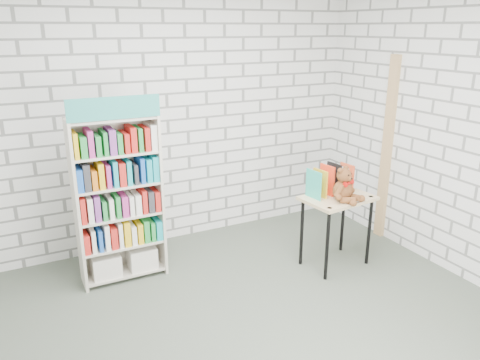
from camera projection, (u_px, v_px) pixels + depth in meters
name	position (u px, v px, depth m)	size (l,w,h in m)	color
ground	(254.00, 329.00, 3.86)	(4.50, 4.50, 0.00)	#495245
room_shell	(256.00, 115.00, 3.31)	(4.52, 4.02, 2.81)	silver
bookshelf	(118.00, 199.00, 4.44)	(0.81, 0.31, 1.81)	beige
display_table	(337.00, 207.00, 4.73)	(0.75, 0.56, 0.75)	tan
table_books	(331.00, 180.00, 4.75)	(0.51, 0.27, 0.29)	#29B299
teddy_bear	(345.00, 187.00, 4.56)	(0.32, 0.31, 0.34)	brown
door_trim	(387.00, 150.00, 5.30)	(0.05, 0.12, 2.10)	tan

